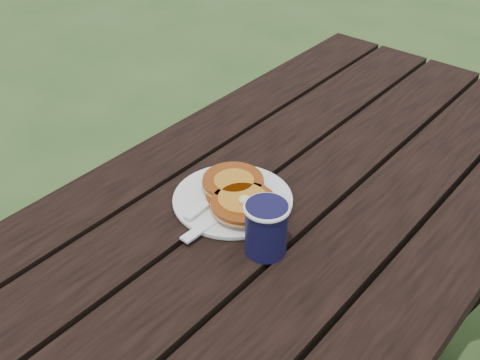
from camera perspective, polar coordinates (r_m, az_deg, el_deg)
The scene contains 5 objects.
plate at distance 1.15m, azimuth -0.69°, elevation -1.93°, with size 0.22×0.22×0.01m, color white.
pancake_stack at distance 1.13m, azimuth -0.13°, elevation -1.37°, with size 0.18×0.16×0.04m.
knife at distance 1.10m, azimuth -2.00°, elevation -3.46°, with size 0.02×0.18×0.01m, color white.
fork at distance 1.12m, azimuth -3.23°, elevation -2.29°, with size 0.03×0.16×0.01m, color white, non-canonical shape.
coffee_cup at distance 1.01m, azimuth 2.50°, elevation -4.33°, with size 0.08×0.08×0.10m.
Camera 1 is at (0.51, -0.65, 1.46)m, focal length 45.00 mm.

